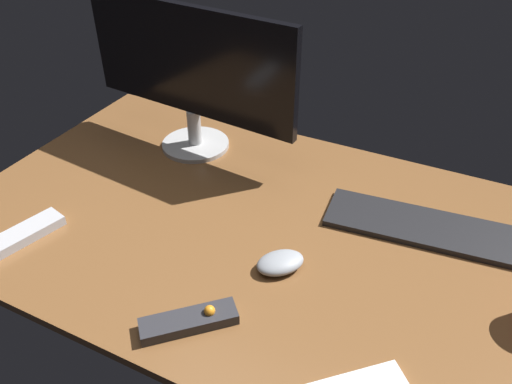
# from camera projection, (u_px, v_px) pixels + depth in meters

# --- Properties ---
(desk) EXTENTS (1.40, 0.84, 0.02)m
(desk) POSITION_uv_depth(u_px,v_px,m) (261.00, 229.00, 1.16)
(desk) COLOR brown
(desk) RESTS_ON ground
(monitor) EXTENTS (0.62, 0.19, 0.39)m
(monitor) POSITION_uv_depth(u_px,v_px,m) (190.00, 72.00, 1.31)
(monitor) COLOR #B9B9B9
(monitor) RESTS_ON desk
(keyboard) EXTENTS (0.42, 0.17, 0.01)m
(keyboard) POSITION_uv_depth(u_px,v_px,m) (419.00, 226.00, 1.15)
(keyboard) COLOR black
(keyboard) RESTS_ON desk
(computer_mouse) EXTENTS (0.12, 0.12, 0.03)m
(computer_mouse) POSITION_uv_depth(u_px,v_px,m) (280.00, 263.00, 1.04)
(computer_mouse) COLOR #999EA5
(computer_mouse) RESTS_ON desk
(media_remote) EXTENTS (0.16, 0.16, 0.04)m
(media_remote) POSITION_uv_depth(u_px,v_px,m) (190.00, 321.00, 0.92)
(media_remote) COLOR #2D2D33
(media_remote) RESTS_ON desk
(tv_remote) EXTENTS (0.10, 0.21, 0.02)m
(tv_remote) POSITION_uv_depth(u_px,v_px,m) (18.00, 237.00, 1.11)
(tv_remote) COLOR #B7B7BC
(tv_remote) RESTS_ON desk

